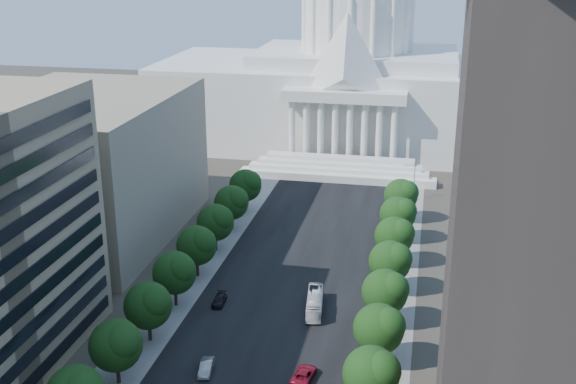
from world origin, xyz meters
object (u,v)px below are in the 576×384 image
Objects in this scene: car_silver at (206,367)px; city_bus at (315,303)px; car_red at (304,375)px; car_dark_b at (219,300)px.

city_bus is (12.54, 21.68, 0.68)m from car_silver.
city_bus is (-1.89, 20.69, 0.68)m from car_red.
car_silver is 25.06m from city_bus.
city_bus reaches higher than car_dark_b.
car_red is at bearing -50.68° from car_dark_b.
car_silver is at bearing -126.90° from city_bus.
car_silver is at bearing 11.02° from car_red.
car_red is 1.20× the size of car_dark_b.
car_dark_b is at bearing 93.64° from car_silver.
car_dark_b is at bearing 176.22° from city_bus.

